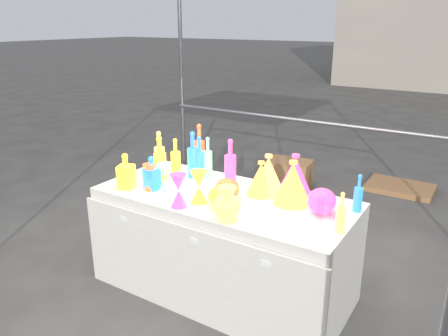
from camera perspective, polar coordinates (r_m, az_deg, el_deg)
The scene contains 29 objects.
ground at distance 3.39m, azimuth 0.00°, elevation -15.38°, with size 80.00×80.00×0.00m, color #605D58.
display_table at distance 3.19m, azimuth -0.09°, elevation -9.89°, with size 1.84×0.83×0.75m.
cardboard_box_closed at distance 5.18m, azimuth 8.46°, elevation -0.96°, with size 0.49×0.36×0.36m, color #A5744A.
cardboard_box_flat at distance 5.57m, azimuth 22.00°, elevation -2.37°, with size 0.74×0.53×0.06m, color #A5744A.
bottle_0 at distance 3.43m, azimuth -6.34°, elevation 1.50°, with size 0.08×0.08×0.29m, color red, non-canonical shape.
bottle_1 at distance 3.35m, azimuth -3.24°, elevation 1.46°, with size 0.08×0.08×0.32m, color #167936, non-canonical shape.
bottle_2 at distance 3.49m, azimuth -3.24°, elevation 2.70°, with size 0.08×0.08×0.38m, color orange, non-canonical shape.
bottle_3 at distance 3.22m, azimuth 0.82°, elevation 0.92°, with size 0.09×0.09×0.34m, color #1C4FA8, non-canonical shape.
bottle_4 at distance 3.43m, azimuth -8.43°, elevation 1.95°, with size 0.08×0.08×0.35m, color #12735B, non-canonical shape.
bottle_5 at distance 3.36m, azimuth -2.13°, elevation 1.47°, with size 0.07×0.07×0.32m, color #C828A6, non-canonical shape.
bottle_6 at distance 3.27m, azimuth -8.37°, elevation 1.16°, with size 0.09×0.09×0.36m, color red, non-canonical shape.
bottle_7 at distance 3.35m, azimuth -4.10°, elevation 1.79°, with size 0.09×0.09×0.36m, color #167936, non-canonical shape.
decanter_0 at distance 3.20m, azimuth -12.69°, elevation -0.39°, with size 0.11×0.11×0.26m, color red, non-canonical shape.
decanter_2 at distance 3.15m, azimuth -9.42°, elevation -0.62°, with size 0.10×0.10×0.25m, color #167936, non-canonical shape.
hourglass_0 at distance 3.15m, azimuth -9.64°, elevation -1.18°, with size 0.10×0.10×0.19m, color orange, non-canonical shape.
hourglass_1 at distance 2.83m, azimuth -5.96°, elevation -2.94°, with size 0.11×0.11×0.22m, color #1C4FA8, non-canonical shape.
hourglass_2 at distance 2.62m, azimuth 0.49°, elevation -4.74°, with size 0.11×0.11×0.22m, color #12735B, non-canonical shape.
hourglass_3 at distance 3.09m, azimuth -7.77°, elevation -1.27°, with size 0.10×0.10×0.21m, color #C828A6, non-canonical shape.
hourglass_4 at distance 2.89m, azimuth -3.33°, elevation -2.46°, with size 0.11×0.11×0.22m, color red, non-canonical shape.
globe_0 at distance 2.83m, azimuth -0.47°, elevation -3.87°, with size 0.16×0.16×0.13m, color red, non-canonical shape.
globe_1 at distance 2.67m, azimuth 0.34°, elevation -5.20°, with size 0.17×0.17×0.14m, color #12735B, non-canonical shape.
globe_2 at distance 2.93m, azimuth 0.38°, elevation -2.98°, with size 0.17×0.17×0.14m, color orange, non-canonical shape.
globe_3 at distance 2.80m, azimuth 12.61°, elevation -4.41°, with size 0.18×0.18×0.15m, color #1C4FA8, non-canonical shape.
lampshade_0 at distance 3.02m, azimuth 4.83°, elevation -1.31°, with size 0.20×0.20×0.24m, color #FFF435, non-canonical shape.
lampshade_1 at distance 2.89m, azimuth 8.93°, elevation -1.85°, with size 0.25×0.25×0.29m, color #FFF435, non-canonical shape.
lampshade_2 at distance 3.05m, azimuth 9.24°, elevation -0.84°, with size 0.25×0.25×0.29m, color #1C4FA8, non-canonical shape.
lampshade_3 at distance 3.05m, azimuth 5.78°, elevation -0.77°, with size 0.24×0.24×0.28m, color #12735B, non-canonical shape.
bottle_8 at distance 2.87m, azimuth 17.15°, elevation -3.13°, with size 0.06×0.06×0.25m, color #167936, non-canonical shape.
bottle_11 at distance 2.57m, azimuth 15.06°, elevation -5.61°, with size 0.05×0.05×0.25m, color #12735B, non-canonical shape.
Camera 1 is at (1.50, -2.38, 1.90)m, focal length 35.00 mm.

